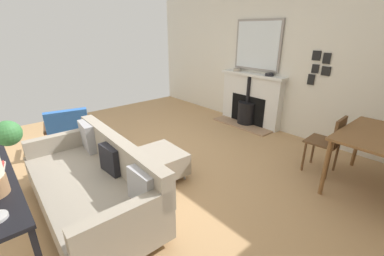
# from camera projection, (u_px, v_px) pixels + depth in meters

# --- Properties ---
(ground_plane) EXTENTS (5.66, 6.35, 0.01)m
(ground_plane) POSITION_uv_depth(u_px,v_px,m) (145.00, 167.00, 3.74)
(ground_plane) COLOR tan
(wall_left) EXTENTS (0.12, 6.35, 2.75)m
(wall_left) POSITION_uv_depth(u_px,v_px,m) (266.00, 57.00, 4.96)
(wall_left) COLOR beige
(wall_left) RESTS_ON ground
(fireplace) EXTENTS (0.53, 1.45, 1.07)m
(fireplace) POSITION_uv_depth(u_px,v_px,m) (250.00, 103.00, 5.29)
(fireplace) COLOR #9E7A5B
(fireplace) RESTS_ON ground
(mirror_over_mantel) EXTENTS (0.04, 1.04, 0.95)m
(mirror_over_mantel) POSITION_uv_depth(u_px,v_px,m) (257.00, 45.00, 4.94)
(mirror_over_mantel) COLOR gray
(mantel_bowl_near) EXTENTS (0.15, 0.15, 0.06)m
(mantel_bowl_near) POSITION_uv_depth(u_px,v_px,m) (237.00, 70.00, 5.34)
(mantel_bowl_near) COLOR #9E9384
(mantel_bowl_near) RESTS_ON fireplace
(mantel_bowl_far) EXTENTS (0.16, 0.16, 0.05)m
(mantel_bowl_far) POSITION_uv_depth(u_px,v_px,m) (269.00, 74.00, 4.79)
(mantel_bowl_far) COLOR black
(mantel_bowl_far) RESTS_ON fireplace
(sofa) EXTENTS (0.94, 2.01, 0.78)m
(sofa) POSITION_uv_depth(u_px,v_px,m) (94.00, 183.00, 2.75)
(sofa) COLOR #B2B2B7
(sofa) RESTS_ON ground
(ottoman) EXTENTS (0.65, 0.67, 0.38)m
(ottoman) POSITION_uv_depth(u_px,v_px,m) (158.00, 162.00, 3.38)
(ottoman) COLOR #B2B2B7
(ottoman) RESTS_ON ground
(armchair_accent) EXTENTS (0.78, 0.71, 0.76)m
(armchair_accent) POSITION_uv_depth(u_px,v_px,m) (68.00, 127.00, 4.08)
(armchair_accent) COLOR #4C3321
(armchair_accent) RESTS_ON ground
(dining_table) EXTENTS (1.16, 0.88, 0.75)m
(dining_table) POSITION_uv_depth(u_px,v_px,m) (384.00, 143.00, 2.93)
(dining_table) COLOR brown
(dining_table) RESTS_ON ground
(dining_chair_near_fireplace) EXTENTS (0.42, 0.42, 0.83)m
(dining_chair_near_fireplace) POSITION_uv_depth(u_px,v_px,m) (330.00, 140.00, 3.40)
(dining_chair_near_fireplace) COLOR brown
(dining_chair_near_fireplace) RESTS_ON ground
(photo_gallery_row) EXTENTS (0.02, 0.34, 0.56)m
(photo_gallery_row) POSITION_uv_depth(u_px,v_px,m) (319.00, 67.00, 4.18)
(photo_gallery_row) COLOR black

